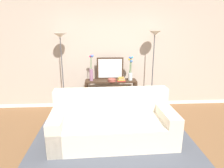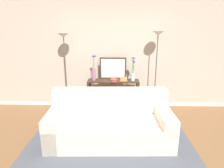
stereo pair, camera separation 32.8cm
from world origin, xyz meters
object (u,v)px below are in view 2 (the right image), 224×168
at_px(vase_tall_flowers, 94,71).
at_px(vase_short_flowers, 133,72).
at_px(wall_mirror, 113,68).
at_px(floor_lamp_right, 157,50).
at_px(book_stack, 123,80).
at_px(console_table, 113,90).
at_px(floor_lamp_left, 64,51).
at_px(book_row_under_console, 99,108).
at_px(couch, 110,123).
at_px(fruit_bowl, 114,80).

distance_m(vase_tall_flowers, vase_short_flowers, 0.93).
bearing_deg(wall_mirror, floor_lamp_right, -8.82).
bearing_deg(vase_short_flowers, book_stack, -157.01).
height_order(console_table, floor_lamp_left, floor_lamp_left).
bearing_deg(vase_short_flowers, vase_tall_flowers, 179.42).
relative_size(floor_lamp_right, book_stack, 9.69).
distance_m(vase_tall_flowers, book_row_under_console, 0.97).
relative_size(floor_lamp_right, vase_short_flowers, 3.35).
relative_size(couch, console_table, 1.78).
bearing_deg(fruit_bowl, couch, -92.56).
bearing_deg(book_stack, couch, -103.01).
distance_m(vase_short_flowers, book_stack, 0.30).
height_order(couch, console_table, couch).
height_order(floor_lamp_left, vase_short_flowers, floor_lamp_left).
bearing_deg(console_table, fruit_bowl, -80.41).
distance_m(book_stack, book_row_under_console, 0.98).
height_order(floor_lamp_right, vase_short_flowers, floor_lamp_right).
relative_size(floor_lamp_left, vase_tall_flowers, 3.00).
bearing_deg(floor_lamp_right, book_row_under_console, 179.37).
relative_size(wall_mirror, vase_tall_flowers, 1.02).
bearing_deg(book_row_under_console, console_table, 0.00).
distance_m(couch, book_row_under_console, 1.36).
bearing_deg(couch, book_row_under_console, 104.24).
bearing_deg(couch, fruit_bowl, 87.44).
relative_size(floor_lamp_right, vase_tall_flowers, 3.07).
xyz_separation_m(vase_short_flowers, fruit_bowl, (-0.45, -0.10, -0.18)).
xyz_separation_m(floor_lamp_right, fruit_bowl, (-0.99, -0.09, -0.70)).
xyz_separation_m(console_table, floor_lamp_right, (1.00, -0.02, 0.98)).
bearing_deg(wall_mirror, fruit_bowl, -83.77).
xyz_separation_m(console_table, vase_short_flowers, (0.47, -0.00, 0.45)).
height_order(vase_short_flowers, book_stack, vase_short_flowers).
relative_size(couch, fruit_bowl, 11.26).
xyz_separation_m(console_table, fruit_bowl, (0.02, -0.10, 0.28)).
bearing_deg(floor_lamp_left, floor_lamp_right, 0.00).
xyz_separation_m(vase_short_flowers, book_stack, (-0.23, -0.10, -0.17)).
height_order(floor_lamp_left, book_row_under_console, floor_lamp_left).
distance_m(vase_tall_flowers, book_stack, 0.74).
distance_m(floor_lamp_left, book_row_under_console, 1.62).
bearing_deg(floor_lamp_right, console_table, 179.14).
bearing_deg(vase_tall_flowers, floor_lamp_left, -178.24).
bearing_deg(floor_lamp_left, vase_short_flowers, 0.40).
height_order(fruit_bowl, book_stack, book_stack).
height_order(console_table, fruit_bowl, fruit_bowl).
bearing_deg(book_stack, fruit_bowl, -179.00).
xyz_separation_m(floor_lamp_left, vase_short_flowers, (1.60, 0.01, -0.49)).
relative_size(fruit_bowl, book_row_under_console, 0.70).
bearing_deg(vase_short_flowers, book_row_under_console, 179.72).
height_order(couch, book_row_under_console, couch).
relative_size(wall_mirror, book_stack, 3.23).
height_order(vase_short_flowers, fruit_bowl, vase_short_flowers).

